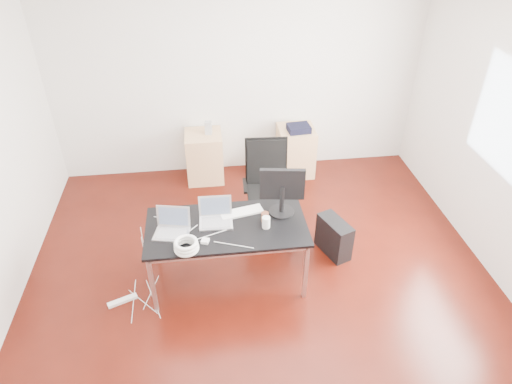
{
  "coord_description": "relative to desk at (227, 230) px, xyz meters",
  "views": [
    {
      "loc": [
        -0.49,
        -3.37,
        3.58
      ],
      "look_at": [
        0.0,
        0.55,
        0.85
      ],
      "focal_mm": 32.0,
      "sensor_mm": 36.0,
      "label": 1
    }
  ],
  "objects": [
    {
      "name": "room_shell",
      "position": [
        0.38,
        -0.17,
        0.73
      ],
      "size": [
        5.0,
        5.0,
        5.0
      ],
      "color": "#350B06",
      "rests_on": "ground"
    },
    {
      "name": "desk",
      "position": [
        0.0,
        0.0,
        0.0
      ],
      "size": [
        1.6,
        0.8,
        0.73
      ],
      "color": "black",
      "rests_on": "ground"
    },
    {
      "name": "office_chair",
      "position": [
        0.55,
        0.92,
        -0.07
      ],
      "size": [
        0.5,
        0.52,
        1.08
      ],
      "rotation": [
        0.0,
        0.0,
        -0.05
      ],
      "color": "black",
      "rests_on": "ground"
    },
    {
      "name": "filing_cabinet_left",
      "position": [
        -0.18,
        2.06,
        -0.33
      ],
      "size": [
        0.5,
        0.5,
        0.7
      ],
      "primitive_type": "cube",
      "color": "tan",
      "rests_on": "ground"
    },
    {
      "name": "filing_cabinet_right",
      "position": [
        1.12,
        2.06,
        -0.33
      ],
      "size": [
        0.5,
        0.5,
        0.7
      ],
      "primitive_type": "cube",
      "color": "tan",
      "rests_on": "ground"
    },
    {
      "name": "pc_tower",
      "position": [
        1.22,
        0.28,
        -0.46
      ],
      "size": [
        0.35,
        0.49,
        0.44
      ],
      "primitive_type": "cube",
      "rotation": [
        0.0,
        0.0,
        0.38
      ],
      "color": "black",
      "rests_on": "ground"
    },
    {
      "name": "wastebasket",
      "position": [
        0.6,
        2.0,
        -0.54
      ],
      "size": [
        0.24,
        0.24,
        0.28
      ],
      "primitive_type": "cylinder",
      "rotation": [
        0.0,
        0.0,
        0.01
      ],
      "color": "black",
      "rests_on": "ground"
    },
    {
      "name": "power_strip",
      "position": [
        -1.1,
        -0.2,
        -0.66
      ],
      "size": [
        0.3,
        0.17,
        0.04
      ],
      "primitive_type": "cube",
      "rotation": [
        0.0,
        0.0,
        0.38
      ],
      "color": "white",
      "rests_on": "ground"
    },
    {
      "name": "laptop_left",
      "position": [
        -0.53,
        -0.03,
        0.11
      ],
      "size": [
        0.38,
        0.32,
        0.23
      ],
      "rotation": [
        0.0,
        0.0,
        -0.22
      ],
      "color": "silver",
      "rests_on": "desk"
    },
    {
      "name": "laptop_right",
      "position": [
        -0.1,
        0.09,
        0.11
      ],
      "size": [
        0.34,
        0.26,
        0.23
      ],
      "rotation": [
        0.0,
        0.0,
        -0.03
      ],
      "color": "silver",
      "rests_on": "desk"
    },
    {
      "name": "monitor",
      "position": [
        0.58,
        0.16,
        0.34
      ],
      "size": [
        0.45,
        0.26,
        0.51
      ],
      "rotation": [
        0.0,
        0.0,
        -0.15
      ],
      "color": "black",
      "rests_on": "desk"
    },
    {
      "name": "keyboard",
      "position": [
        0.17,
        0.19,
        0.06
      ],
      "size": [
        0.46,
        0.23,
        0.02
      ],
      "primitive_type": "cube",
      "rotation": [
        0.0,
        0.0,
        0.22
      ],
      "color": "white",
      "rests_on": "desk"
    },
    {
      "name": "cup_white",
      "position": [
        0.39,
        -0.07,
        0.11
      ],
      "size": [
        0.09,
        0.09,
        0.12
      ],
      "primitive_type": "cylinder",
      "rotation": [
        0.0,
        0.0,
        0.19
      ],
      "color": "white",
      "rests_on": "desk"
    },
    {
      "name": "cup_brown",
      "position": [
        0.39,
        0.03,
        0.1
      ],
      "size": [
        0.1,
        0.1,
        0.1
      ],
      "primitive_type": "cylinder",
      "rotation": [
        0.0,
        0.0,
        0.34
      ],
      "color": "brown",
      "rests_on": "desk"
    },
    {
      "name": "cable_coil",
      "position": [
        -0.39,
        -0.31,
        0.11
      ],
      "size": [
        0.24,
        0.24,
        0.11
      ],
      "rotation": [
        0.0,
        0.0,
        0.12
      ],
      "color": "white",
      "rests_on": "desk"
    },
    {
      "name": "power_adapter",
      "position": [
        -0.22,
        -0.22,
        0.07
      ],
      "size": [
        0.09,
        0.09,
        0.03
      ],
      "primitive_type": "cube",
      "rotation": [
        0.0,
        0.0,
        -0.32
      ],
      "color": "white",
      "rests_on": "desk"
    },
    {
      "name": "speaker",
      "position": [
        -0.1,
        2.06,
        0.11
      ],
      "size": [
        0.1,
        0.09,
        0.18
      ],
      "primitive_type": "cube",
      "rotation": [
        0.0,
        0.0,
        -0.15
      ],
      "color": "#9E9E9E",
      "rests_on": "filing_cabinet_left"
    },
    {
      "name": "navy_garment",
      "position": [
        1.14,
        1.98,
        0.07
      ],
      "size": [
        0.32,
        0.27,
        0.09
      ],
      "primitive_type": "cube",
      "rotation": [
        0.0,
        0.0,
        0.09
      ],
      "color": "black",
      "rests_on": "filing_cabinet_right"
    }
  ]
}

